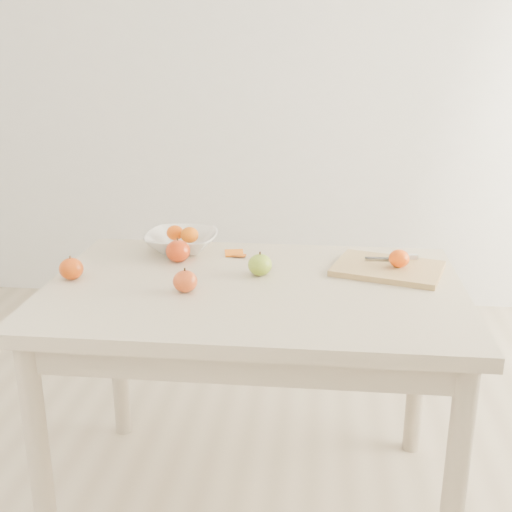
# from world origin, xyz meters

# --- Properties ---
(ground) EXTENTS (3.50, 3.50, 0.00)m
(ground) POSITION_xyz_m (0.00, 0.00, 0.00)
(ground) COLOR #C6B293
(ground) RESTS_ON ground
(table) EXTENTS (1.20, 0.80, 0.75)m
(table) POSITION_xyz_m (0.00, 0.00, 0.65)
(table) COLOR beige
(table) RESTS_ON ground
(cutting_board) EXTENTS (0.37, 0.31, 0.02)m
(cutting_board) POSITION_xyz_m (0.39, 0.15, 0.76)
(cutting_board) COLOR tan
(cutting_board) RESTS_ON table
(board_tangerine) EXTENTS (0.06, 0.06, 0.05)m
(board_tangerine) POSITION_xyz_m (0.42, 0.14, 0.80)
(board_tangerine) COLOR #E44B08
(board_tangerine) RESTS_ON cutting_board
(fruit_bowl) EXTENTS (0.24, 0.24, 0.06)m
(fruit_bowl) POSITION_xyz_m (-0.28, 0.30, 0.78)
(fruit_bowl) COLOR white
(fruit_bowl) RESTS_ON table
(bowl_tangerine_near) EXTENTS (0.06, 0.06, 0.05)m
(bowl_tangerine_near) POSITION_xyz_m (-0.30, 0.31, 0.81)
(bowl_tangerine_near) COLOR #E26007
(bowl_tangerine_near) RESTS_ON fruit_bowl
(bowl_tangerine_far) EXTENTS (0.06, 0.06, 0.05)m
(bowl_tangerine_far) POSITION_xyz_m (-0.25, 0.29, 0.81)
(bowl_tangerine_far) COLOR #E96208
(bowl_tangerine_far) RESTS_ON fruit_bowl
(orange_peel_a) EXTENTS (0.07, 0.06, 0.01)m
(orange_peel_a) POSITION_xyz_m (-0.09, 0.26, 0.75)
(orange_peel_a) COLOR orange
(orange_peel_a) RESTS_ON table
(orange_peel_b) EXTENTS (0.05, 0.04, 0.01)m
(orange_peel_b) POSITION_xyz_m (-0.08, 0.25, 0.75)
(orange_peel_b) COLOR #C5530D
(orange_peel_b) RESTS_ON table
(paring_knife) EXTENTS (0.17, 0.05, 0.01)m
(paring_knife) POSITION_xyz_m (0.44, 0.23, 0.78)
(paring_knife) COLOR silver
(paring_knife) RESTS_ON cutting_board
(apple_green) EXTENTS (0.07, 0.07, 0.07)m
(apple_green) POSITION_xyz_m (0.01, 0.08, 0.78)
(apple_green) COLOR #5D8E17
(apple_green) RESTS_ON table
(apple_red_d) EXTENTS (0.07, 0.07, 0.06)m
(apple_red_d) POSITION_xyz_m (-0.54, -0.01, 0.78)
(apple_red_d) COLOR #941502
(apple_red_d) RESTS_ON table
(apple_red_b) EXTENTS (0.07, 0.07, 0.06)m
(apple_red_b) POSITION_xyz_m (-0.19, -0.08, 0.78)
(apple_red_b) COLOR #9A1C0D
(apple_red_b) RESTS_ON table
(apple_red_a) EXTENTS (0.08, 0.08, 0.07)m
(apple_red_a) POSITION_xyz_m (-0.26, 0.18, 0.79)
(apple_red_a) COLOR #981806
(apple_red_a) RESTS_ON table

